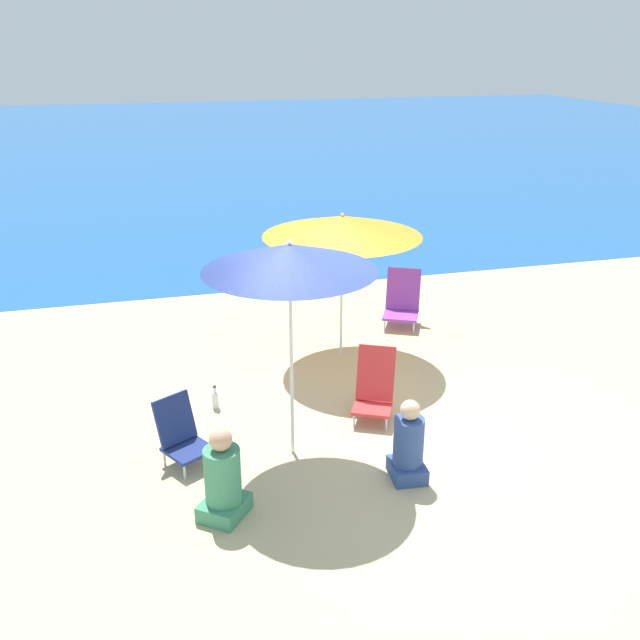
{
  "coord_description": "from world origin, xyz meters",
  "views": [
    {
      "loc": [
        -2.08,
        -6.5,
        4.07
      ],
      "look_at": [
        -0.07,
        0.98,
        1.0
      ],
      "focal_mm": 40.0,
      "sensor_mm": 36.0,
      "label": 1
    }
  ],
  "objects_px": {
    "beach_umbrella_orange": "(342,226)",
    "person_seated_far": "(408,446)",
    "beach_chair_navy": "(181,434)",
    "beach_chair_purple": "(402,301)",
    "water_bottle": "(215,399)",
    "beach_umbrella_navy": "(290,258)",
    "person_seated_near": "(223,481)",
    "beach_chair_red": "(374,387)"
  },
  "relations": [
    {
      "from": "beach_umbrella_orange",
      "to": "person_seated_far",
      "type": "relative_size",
      "value": 2.44
    },
    {
      "from": "person_seated_far",
      "to": "beach_umbrella_navy",
      "type": "bearing_deg",
      "value": 147.33
    },
    {
      "from": "beach_chair_purple",
      "to": "beach_chair_red",
      "type": "relative_size",
      "value": 1.01
    },
    {
      "from": "beach_umbrella_navy",
      "to": "beach_chair_purple",
      "type": "xyz_separation_m",
      "value": [
        2.43,
        3.14,
        -1.77
      ]
    },
    {
      "from": "beach_umbrella_navy",
      "to": "beach_chair_red",
      "type": "distance_m",
      "value": 2.13
    },
    {
      "from": "beach_chair_navy",
      "to": "beach_chair_red",
      "type": "height_order",
      "value": "beach_chair_red"
    },
    {
      "from": "water_bottle",
      "to": "beach_chair_navy",
      "type": "bearing_deg",
      "value": -114.16
    },
    {
      "from": "beach_umbrella_navy",
      "to": "water_bottle",
      "type": "xyz_separation_m",
      "value": [
        -0.66,
        1.18,
        -2.02
      ]
    },
    {
      "from": "beach_chair_purple",
      "to": "person_seated_near",
      "type": "height_order",
      "value": "person_seated_near"
    },
    {
      "from": "person_seated_near",
      "to": "water_bottle",
      "type": "bearing_deg",
      "value": 123.24
    },
    {
      "from": "person_seated_far",
      "to": "water_bottle",
      "type": "bearing_deg",
      "value": 134.91
    },
    {
      "from": "beach_umbrella_navy",
      "to": "person_seated_near",
      "type": "height_order",
      "value": "beach_umbrella_navy"
    },
    {
      "from": "beach_umbrella_navy",
      "to": "beach_chair_navy",
      "type": "bearing_deg",
      "value": 173.13
    },
    {
      "from": "beach_chair_navy",
      "to": "person_seated_far",
      "type": "xyz_separation_m",
      "value": [
        2.13,
        -0.88,
        0.03
      ]
    },
    {
      "from": "beach_chair_navy",
      "to": "beach_chair_purple",
      "type": "relative_size",
      "value": 0.84
    },
    {
      "from": "person_seated_near",
      "to": "water_bottle",
      "type": "height_order",
      "value": "person_seated_near"
    },
    {
      "from": "beach_chair_purple",
      "to": "person_seated_far",
      "type": "relative_size",
      "value": 0.97
    },
    {
      "from": "beach_chair_red",
      "to": "person_seated_far",
      "type": "bearing_deg",
      "value": -66.92
    },
    {
      "from": "beach_umbrella_navy",
      "to": "person_seated_near",
      "type": "xyz_separation_m",
      "value": [
        -0.84,
        -0.88,
        -1.77
      ]
    },
    {
      "from": "person_seated_near",
      "to": "person_seated_far",
      "type": "bearing_deg",
      "value": 42.4
    },
    {
      "from": "beach_umbrella_navy",
      "to": "beach_chair_purple",
      "type": "relative_size",
      "value": 2.79
    },
    {
      "from": "beach_chair_purple",
      "to": "beach_umbrella_orange",
      "type": "bearing_deg",
      "value": -118.5
    },
    {
      "from": "beach_chair_purple",
      "to": "person_seated_near",
      "type": "distance_m",
      "value": 5.19
    },
    {
      "from": "beach_umbrella_navy",
      "to": "beach_chair_navy",
      "type": "height_order",
      "value": "beach_umbrella_navy"
    },
    {
      "from": "beach_umbrella_navy",
      "to": "beach_chair_purple",
      "type": "height_order",
      "value": "beach_umbrella_navy"
    },
    {
      "from": "person_seated_near",
      "to": "person_seated_far",
      "type": "relative_size",
      "value": 1.05
    },
    {
      "from": "beach_umbrella_orange",
      "to": "beach_chair_red",
      "type": "relative_size",
      "value": 2.56
    },
    {
      "from": "beach_umbrella_navy",
      "to": "beach_chair_red",
      "type": "bearing_deg",
      "value": 25.43
    },
    {
      "from": "beach_chair_purple",
      "to": "person_seated_near",
      "type": "xyz_separation_m",
      "value": [
        -3.27,
        -4.02,
        0.0
      ]
    },
    {
      "from": "beach_chair_purple",
      "to": "water_bottle",
      "type": "distance_m",
      "value": 3.67
    },
    {
      "from": "beach_chair_navy",
      "to": "water_bottle",
      "type": "height_order",
      "value": "beach_chair_navy"
    },
    {
      "from": "beach_umbrella_navy",
      "to": "beach_chair_red",
      "type": "height_order",
      "value": "beach_umbrella_navy"
    },
    {
      "from": "beach_umbrella_navy",
      "to": "person_seated_far",
      "type": "relative_size",
      "value": 2.7
    },
    {
      "from": "beach_chair_navy",
      "to": "water_bottle",
      "type": "distance_m",
      "value": 1.16
    },
    {
      "from": "beach_umbrella_navy",
      "to": "beach_chair_navy",
      "type": "xyz_separation_m",
      "value": [
        -1.13,
        0.14,
        -1.82
      ]
    },
    {
      "from": "beach_umbrella_navy",
      "to": "person_seated_near",
      "type": "bearing_deg",
      "value": -133.71
    },
    {
      "from": "beach_chair_purple",
      "to": "beach_chair_red",
      "type": "bearing_deg",
      "value": -90.55
    },
    {
      "from": "water_bottle",
      "to": "beach_chair_purple",
      "type": "bearing_deg",
      "value": 32.36
    },
    {
      "from": "beach_chair_red",
      "to": "person_seated_far",
      "type": "distance_m",
      "value": 1.26
    },
    {
      "from": "beach_chair_navy",
      "to": "beach_chair_purple",
      "type": "distance_m",
      "value": 4.66
    },
    {
      "from": "beach_chair_purple",
      "to": "water_bottle",
      "type": "relative_size",
      "value": 2.89
    },
    {
      "from": "person_seated_near",
      "to": "person_seated_far",
      "type": "distance_m",
      "value": 1.84
    }
  ]
}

